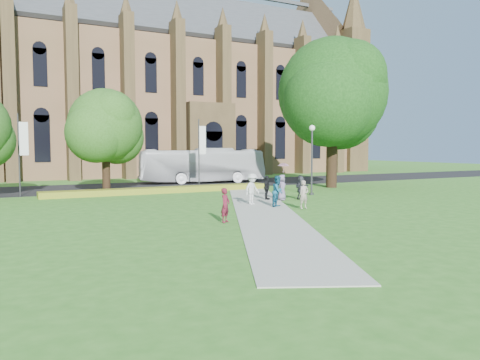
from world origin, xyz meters
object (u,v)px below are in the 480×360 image
large_tree (333,93)px  pedestrian_0 (225,205)px  streetlamp (312,151)px  tour_coach (202,165)px

large_tree → pedestrian_0: (-16.99, -13.28, -7.51)m
streetlamp → tour_coach: 15.06m
streetlamp → large_tree: size_ratio=0.40×
streetlamp → large_tree: 8.73m
streetlamp → tour_coach: (-2.60, 14.75, -1.53)m
tour_coach → pedestrian_0: 25.17m
large_tree → pedestrian_0: large_tree is taller
pedestrian_0 → large_tree: bearing=0.1°
large_tree → tour_coach: bearing=128.3°
streetlamp → pedestrian_0: (-11.49, -8.78, -2.44)m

